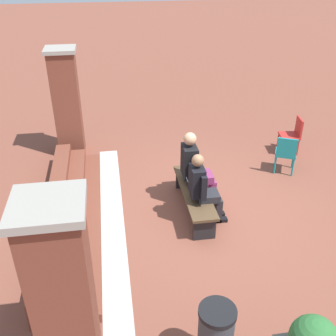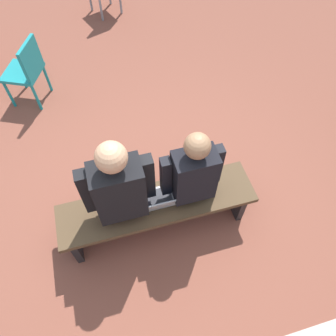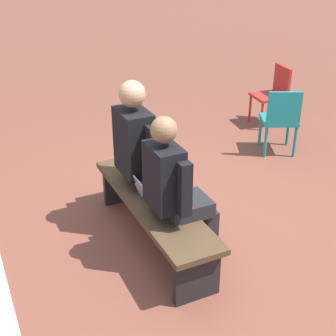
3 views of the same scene
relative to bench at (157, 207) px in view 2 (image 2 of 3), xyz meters
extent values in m
plane|color=brown|center=(-0.05, -0.13, -0.35)|extent=(60.00, 60.00, 0.00)
cube|color=#4C3823|center=(0.00, 0.00, 0.07)|extent=(1.80, 0.44, 0.05)
cube|color=black|center=(-0.80, 0.00, -0.15)|extent=(0.06, 0.37, 0.40)
cube|color=black|center=(0.80, 0.00, -0.15)|extent=(0.06, 0.37, 0.40)
cube|color=#232328|center=(-0.31, -0.16, 0.15)|extent=(0.31, 0.37, 0.13)
cube|color=#232328|center=(-0.39, -0.35, -0.13)|extent=(0.10, 0.11, 0.45)
cube|color=black|center=(-0.39, -0.40, -0.32)|extent=(0.10, 0.22, 0.06)
cube|color=#232328|center=(-0.23, -0.35, -0.13)|extent=(0.10, 0.11, 0.45)
cube|color=black|center=(-0.23, -0.40, -0.32)|extent=(0.10, 0.22, 0.06)
cube|color=black|center=(-0.31, 0.04, 0.47)|extent=(0.35, 0.22, 0.51)
cube|color=navy|center=(-0.31, -0.08, 0.44)|extent=(0.05, 0.01, 0.31)
cube|color=black|center=(-0.53, -0.03, 0.45)|extent=(0.08, 0.09, 0.44)
cube|color=black|center=(-0.09, -0.03, 0.45)|extent=(0.08, 0.09, 0.44)
sphere|color=#8C6647|center=(-0.31, 0.04, 0.86)|extent=(0.20, 0.20, 0.20)
cube|color=#7F2D5B|center=(0.30, -0.19, 0.16)|extent=(0.35, 0.41, 0.14)
cube|color=#7F2D5B|center=(0.21, -0.39, -0.13)|extent=(0.11, 0.12, 0.45)
cube|color=black|center=(0.21, -0.46, -0.32)|extent=(0.11, 0.25, 0.07)
cube|color=#7F2D5B|center=(0.40, -0.39, -0.13)|extent=(0.11, 0.12, 0.45)
cube|color=black|center=(0.40, -0.46, -0.32)|extent=(0.11, 0.25, 0.07)
cube|color=black|center=(0.30, 0.04, 0.52)|extent=(0.39, 0.25, 0.58)
cube|color=black|center=(0.05, -0.03, 0.50)|extent=(0.09, 0.10, 0.49)
cube|color=black|center=(0.55, -0.03, 0.50)|extent=(0.09, 0.10, 0.49)
sphere|color=tan|center=(0.30, 0.04, 0.95)|extent=(0.23, 0.23, 0.23)
cube|color=#9EA0A5|center=(0.00, -0.04, 0.11)|extent=(0.32, 0.22, 0.02)
cube|color=#2D2D33|center=(0.00, -0.05, 0.12)|extent=(0.29, 0.15, 0.00)
cube|color=#9EA0A5|center=(0.00, 0.10, 0.21)|extent=(0.32, 0.07, 0.19)
cube|color=#33519E|center=(0.00, 0.09, 0.21)|extent=(0.28, 0.06, 0.17)
cylinder|color=gray|center=(-0.40, -3.87, -0.15)|extent=(0.04, 0.04, 0.40)
cylinder|color=gray|center=(-0.06, -3.75, -0.15)|extent=(0.04, 0.04, 0.40)
cube|color=teal|center=(1.12, -2.21, 0.07)|extent=(0.56, 0.56, 0.04)
cube|color=teal|center=(0.95, -2.13, 0.29)|extent=(0.21, 0.38, 0.40)
cylinder|color=teal|center=(1.21, -2.45, -0.15)|extent=(0.04, 0.04, 0.40)
cylinder|color=teal|center=(1.36, -2.12, -0.15)|extent=(0.04, 0.04, 0.40)
cylinder|color=teal|center=(0.88, -2.29, -0.15)|extent=(0.04, 0.04, 0.40)
cylinder|color=teal|center=(1.04, -1.97, -0.15)|extent=(0.04, 0.04, 0.40)
camera|label=1|loc=(-5.70, 1.38, 3.89)|focal=42.00mm
camera|label=2|loc=(0.29, 1.38, 2.71)|focal=35.00mm
camera|label=3|loc=(-3.18, 1.38, 2.16)|focal=50.00mm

